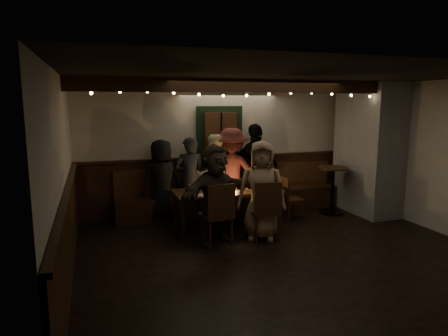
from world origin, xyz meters
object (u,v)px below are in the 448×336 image
object	(u,v)px
chair_near_left	(219,211)
person_g	(261,190)
dining_table	(228,193)
person_b	(190,178)
chair_near_right	(266,208)
person_f	(215,194)
person_a	(162,181)
person_c	(214,176)
person_e	(256,169)
chair_end	(288,195)
high_top	(333,184)
person_d	(231,173)

from	to	relation	value
chair_near_left	person_g	size ratio (longest dim) A/B	0.62
dining_table	person_b	size ratio (longest dim) A/B	1.20
chair_near_right	person_f	size ratio (longest dim) A/B	0.62
person_a	person_f	world-z (taller)	person_f
person_c	person_e	world-z (taller)	person_e
dining_table	person_e	world-z (taller)	person_e
chair_end	person_c	xyz separation A→B (m)	(-1.30, 0.59, 0.35)
dining_table	chair_near_right	xyz separation A→B (m)	(0.36, -0.88, -0.07)
person_a	person_b	distance (m)	0.53
high_top	person_f	distance (m)	2.89
high_top	person_g	bearing A→B (deg)	-154.72
chair_near_left	high_top	size ratio (longest dim) A/B	1.05
person_d	person_f	size ratio (longest dim) A/B	1.09
person_c	person_f	size ratio (longest dim) A/B	1.02
dining_table	chair_end	world-z (taller)	chair_end
chair_near_right	high_top	world-z (taller)	chair_near_right
high_top	person_b	xyz separation A→B (m)	(-2.81, 0.52, 0.19)
high_top	person_f	size ratio (longest dim) A/B	0.59
person_f	person_d	bearing A→B (deg)	37.43
dining_table	person_c	distance (m)	0.73
person_e	person_a	bearing A→B (deg)	-11.70
chair_near_left	person_e	size ratio (longest dim) A/B	0.55
person_c	person_a	bearing A→B (deg)	0.94
person_c	person_e	size ratio (longest dim) A/B	0.90
high_top	person_d	world-z (taller)	person_d
person_b	person_e	world-z (taller)	person_e
person_c	person_d	size ratio (longest dim) A/B	0.93
person_d	person_f	world-z (taller)	person_d
dining_table	high_top	distance (m)	2.31
chair_end	person_g	distance (m)	1.29
chair_near_left	chair_near_right	xyz separation A→B (m)	(0.79, -0.03, -0.01)
dining_table	person_d	xyz separation A→B (m)	(0.30, 0.65, 0.25)
chair_near_right	person_g	bearing A→B (deg)	98.84
person_f	chair_near_left	bearing A→B (deg)	-109.78
high_top	person_a	world-z (taller)	person_a
chair_near_right	chair_end	world-z (taller)	chair_near_right
dining_table	person_f	bearing A→B (deg)	-122.49
person_e	person_b	bearing A→B (deg)	-9.69
person_a	person_d	size ratio (longest dim) A/B	0.89
dining_table	person_c	bearing A→B (deg)	93.95
person_d	person_e	distance (m)	0.57
high_top	person_e	distance (m)	1.58
dining_table	chair_near_right	world-z (taller)	chair_near_right
dining_table	chair_near_right	bearing A→B (deg)	-67.82
high_top	person_f	xyz separation A→B (m)	(-2.74, -0.89, 0.20)
person_b	person_c	xyz separation A→B (m)	(0.46, -0.01, 0.02)
chair_end	person_a	xyz separation A→B (m)	(-2.29, 0.65, 0.31)
person_e	person_f	world-z (taller)	person_e
person_b	person_f	world-z (taller)	person_f
person_c	person_b	bearing A→B (deg)	2.91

